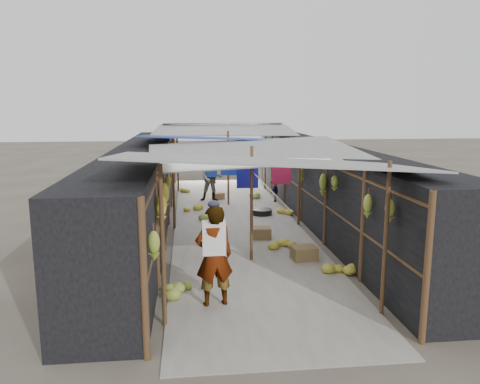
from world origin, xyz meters
name	(u,v)px	position (x,y,z in m)	size (l,w,h in m)	color
ground	(276,320)	(0.00, 0.00, 0.00)	(80.00, 80.00, 0.00)	#6B6356
aisle_slab	(236,222)	(0.00, 6.50, 0.01)	(3.60, 16.00, 0.02)	#9E998E
stall_left	(143,187)	(-2.70, 6.50, 1.15)	(1.40, 15.00, 2.30)	black
stall_right	(324,183)	(2.70, 6.50, 1.15)	(1.40, 15.00, 2.30)	black
crate_near	(304,254)	(1.19, 2.87, 0.16)	(0.54, 0.44, 0.33)	olive
crate_mid	(261,233)	(0.49, 4.70, 0.15)	(0.51, 0.41, 0.31)	olive
crate_back	(218,196)	(-0.28, 10.07, 0.12)	(0.39, 0.32, 0.25)	olive
black_basin	(262,212)	(0.93, 7.38, 0.10)	(0.65, 0.65, 0.19)	black
vendor_elderly	(214,256)	(-0.97, 0.69, 0.90)	(0.66, 0.43, 1.81)	silver
shopper_blue	(211,178)	(-0.55, 9.81, 0.86)	(0.84, 0.65, 1.73)	#2030A1
vendor_seated	(274,191)	(1.70, 9.31, 0.42)	(0.54, 0.31, 0.83)	#4D4843
market_canopy	(235,141)	(0.03, 6.83, 2.41)	(5.62, 15.20, 2.77)	brown
hanging_bananas	(227,168)	(-0.24, 6.52, 1.65)	(3.95, 14.07, 0.83)	olive
floor_bananas	(244,224)	(0.15, 5.76, 0.15)	(3.99, 10.82, 0.34)	olive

